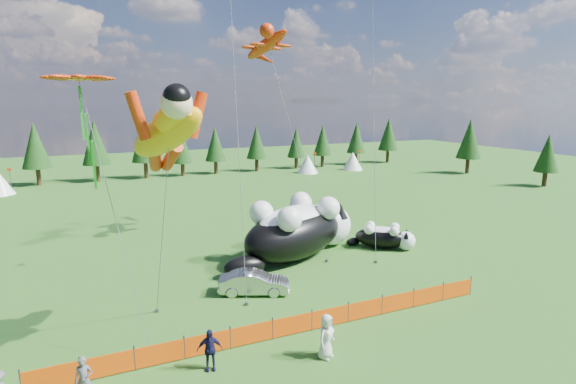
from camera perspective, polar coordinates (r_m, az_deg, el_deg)
name	(u,v)px	position (r m, az deg, el deg)	size (l,w,h in m)	color
ground	(269,308)	(24.46, -2.42, -14.54)	(160.00, 160.00, 0.00)	#0D3A0A
safety_fence	(293,325)	(21.77, 0.58, -16.53)	(22.06, 0.06, 1.10)	#262626
tree_line	(152,150)	(66.32, -16.89, 5.16)	(90.00, 4.00, 8.00)	black
festival_tents	(238,168)	(64.08, -6.37, 3.04)	(50.00, 3.20, 2.80)	white
cat_large	(299,229)	(31.35, 1.45, -4.69)	(11.05, 7.27, 4.21)	black
cat_small	(384,237)	(34.13, 12.12, -5.55)	(4.32, 3.83, 1.86)	black
car	(254,282)	(25.95, -4.33, -11.39)	(1.38, 3.97, 1.31)	#B9BABE
spectator_a	(84,380)	(18.99, -24.48, -20.88)	(0.64, 0.42, 1.75)	#535458
spectator_c	(210,350)	(19.44, -9.92, -19.13)	(1.03, 0.53, 1.76)	#141437
spectator_e	(326,336)	(19.96, 4.87, -17.81)	(0.95, 0.62, 1.95)	silver
superhero_kite	(167,133)	(18.87, -15.15, 7.27)	(6.16, 7.04, 11.95)	#F19F0C
gecko_kite	(266,45)	(35.03, -2.76, 18.16)	(5.25, 10.86, 16.85)	#BD2A09
flower_kite	(79,82)	(20.90, -25.01, 12.55)	(3.61, 5.01, 12.12)	#BD2A09
diamond_kite_a	(231,10)	(26.03, -7.24, 21.98)	(0.89, 3.94, 17.31)	blue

